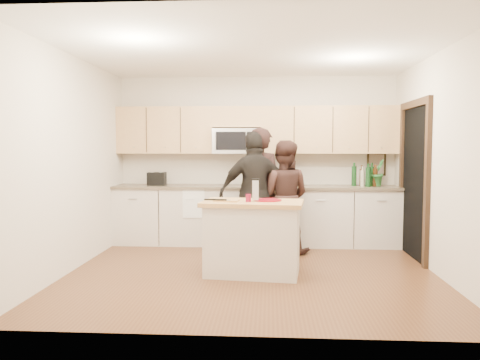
# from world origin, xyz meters

# --- Properties ---
(floor) EXTENTS (4.50, 4.50, 0.00)m
(floor) POSITION_xyz_m (0.00, 0.00, 0.00)
(floor) COLOR brown
(floor) RESTS_ON ground
(room_shell) EXTENTS (4.52, 4.02, 2.71)m
(room_shell) POSITION_xyz_m (0.00, 0.00, 1.73)
(room_shell) COLOR beige
(room_shell) RESTS_ON ground
(back_cabinetry) EXTENTS (4.50, 0.66, 0.94)m
(back_cabinetry) POSITION_xyz_m (0.00, 1.69, 0.47)
(back_cabinetry) COLOR beige
(back_cabinetry) RESTS_ON ground
(upper_cabinetry) EXTENTS (4.50, 0.33, 0.75)m
(upper_cabinetry) POSITION_xyz_m (0.03, 1.83, 1.84)
(upper_cabinetry) COLOR tan
(upper_cabinetry) RESTS_ON ground
(microwave) EXTENTS (0.76, 0.41, 0.40)m
(microwave) POSITION_xyz_m (-0.31, 1.80, 1.65)
(microwave) COLOR silver
(microwave) RESTS_ON ground
(doorway) EXTENTS (0.06, 1.25, 2.20)m
(doorway) POSITION_xyz_m (2.23, 0.90, 1.16)
(doorway) COLOR black
(doorway) RESTS_ON ground
(framed_picture) EXTENTS (0.30, 0.03, 0.38)m
(framed_picture) POSITION_xyz_m (1.95, 1.98, 1.28)
(framed_picture) COLOR black
(framed_picture) RESTS_ON ground
(dish_towel) EXTENTS (0.34, 0.60, 0.48)m
(dish_towel) POSITION_xyz_m (-0.95, 1.50, 0.80)
(dish_towel) COLOR white
(dish_towel) RESTS_ON ground
(island) EXTENTS (1.27, 0.83, 0.90)m
(island) POSITION_xyz_m (0.02, -0.10, 0.45)
(island) COLOR beige
(island) RESTS_ON ground
(red_plate) EXTENTS (0.34, 0.34, 0.02)m
(red_plate) POSITION_xyz_m (0.20, -0.06, 0.91)
(red_plate) COLOR maroon
(red_plate) RESTS_ON island
(box_grater) EXTENTS (0.09, 0.07, 0.26)m
(box_grater) POSITION_xyz_m (0.05, -0.13, 1.05)
(box_grater) COLOR silver
(box_grater) RESTS_ON red_plate
(drink_glass) EXTENTS (0.06, 0.06, 0.10)m
(drink_glass) POSITION_xyz_m (-0.03, -0.20, 0.95)
(drink_glass) COLOR maroon
(drink_glass) RESTS_ON island
(cutting_board) EXTENTS (0.31, 0.22, 0.02)m
(cutting_board) POSITION_xyz_m (-0.30, -0.17, 0.91)
(cutting_board) COLOR tan
(cutting_board) RESTS_ON island
(tongs) EXTENTS (0.27, 0.06, 0.02)m
(tongs) POSITION_xyz_m (-0.42, -0.23, 0.93)
(tongs) COLOR black
(tongs) RESTS_ON cutting_board
(knife) EXTENTS (0.22, 0.05, 0.01)m
(knife) POSITION_xyz_m (-0.35, -0.22, 0.92)
(knife) COLOR silver
(knife) RESTS_ON cutting_board
(toaster) EXTENTS (0.28, 0.21, 0.21)m
(toaster) POSITION_xyz_m (-1.59, 1.67, 1.04)
(toaster) COLOR black
(toaster) RESTS_ON back_cabinetry
(bottle_cluster) EXTENTS (0.39, 0.30, 0.37)m
(bottle_cluster) POSITION_xyz_m (1.72, 1.70, 1.11)
(bottle_cluster) COLOR #113314
(bottle_cluster) RESTS_ON back_cabinetry
(orchid) EXTENTS (0.29, 0.30, 0.42)m
(orchid) POSITION_xyz_m (1.91, 1.72, 1.15)
(orchid) COLOR #2F7735
(orchid) RESTS_ON back_cabinetry
(woman_left) EXTENTS (0.79, 0.68, 1.84)m
(woman_left) POSITION_xyz_m (0.09, 1.13, 0.92)
(woman_left) COLOR black
(woman_left) RESTS_ON ground
(woman_center) EXTENTS (0.91, 0.78, 1.65)m
(woman_center) POSITION_xyz_m (0.42, 1.13, 0.82)
(woman_center) COLOR #301C18
(woman_center) RESTS_ON ground
(woman_right) EXTENTS (1.12, 0.69, 1.78)m
(woman_right) POSITION_xyz_m (0.01, 0.96, 0.89)
(woman_right) COLOR black
(woman_right) RESTS_ON ground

